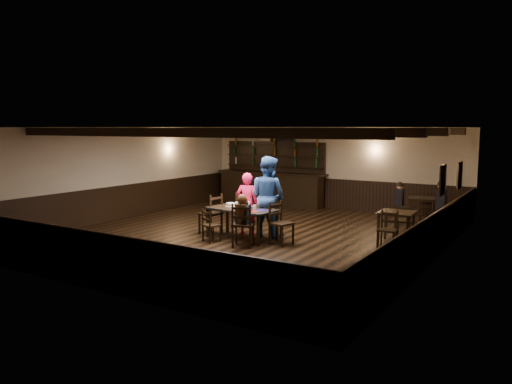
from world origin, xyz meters
The scene contains 25 objects.
ground centered at (0.00, 0.00, 0.00)m, with size 10.00×10.00×0.00m, color black.
room_shell centered at (0.01, 0.04, 1.75)m, with size 9.02×10.02×2.71m.
dining_table centered at (0.04, -0.46, 0.68)m, with size 1.79×1.03×0.75m.
chair_near_left centered at (-0.44, -1.13, 0.45)m, with size 0.46×0.45×0.78m.
chair_near_right centered at (0.53, -1.18, 0.59)m, with size 0.60×0.59×1.01m.
chair_end_left centered at (-0.88, -0.40, 0.60)m, with size 0.51×0.53×1.03m.
chair_end_right centered at (1.07, -0.46, 0.58)m, with size 0.52×0.54×0.99m.
chair_far_pushed centered at (-0.77, 0.80, 0.55)m, with size 0.59×0.58×0.95m.
woman_pink centered at (-0.13, 0.05, 0.79)m, with size 0.57×0.38×1.57m, color #FF183D.
man_blue centered at (0.42, 0.13, 1.00)m, with size 0.97×0.76×2.00m, color navy.
seated_person centered at (0.50, -1.12, 0.80)m, with size 0.31×0.47×0.77m.
cake centered at (-0.36, -0.35, 0.79)m, with size 0.27×0.27×0.09m.
plate_stack_a centered at (0.00, -0.54, 0.83)m, with size 0.17×0.17×0.16m, color white.
plate_stack_b centered at (0.20, -0.47, 0.84)m, with size 0.15×0.15×0.17m, color white.
tea_light centered at (0.13, -0.41, 0.78)m, with size 0.05×0.05×0.06m.
salt_shaker centered at (0.41, -0.55, 0.80)m, with size 0.04×0.04×0.10m, color silver.
pepper_shaker centered at (0.43, -0.62, 0.80)m, with size 0.04×0.04×0.10m, color #A5A8AD.
drink_glass centered at (0.38, -0.40, 0.81)m, with size 0.07×0.07×0.11m, color silver.
menu_red centered at (0.48, -0.65, 0.75)m, with size 0.28×0.20×0.00m, color maroon.
menu_blue centered at (0.60, -0.44, 0.75)m, with size 0.32×0.23×0.00m, color #111155.
bar_counter centered at (-2.14, 4.72, 0.73)m, with size 4.08×0.70×2.20m.
back_table_a centered at (3.36, 1.05, 0.65)m, with size 0.85×0.85×0.75m.
back_table_b centered at (3.25, 3.80, 0.64)m, with size 0.87×0.87×0.75m.
bg_patron_left centered at (2.65, 3.77, 0.81)m, with size 0.24×0.35×0.69m.
bg_patron_right centered at (3.80, 3.71, 0.87)m, with size 0.26×0.40×0.81m.
Camera 1 is at (6.66, -10.38, 2.69)m, focal length 35.00 mm.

